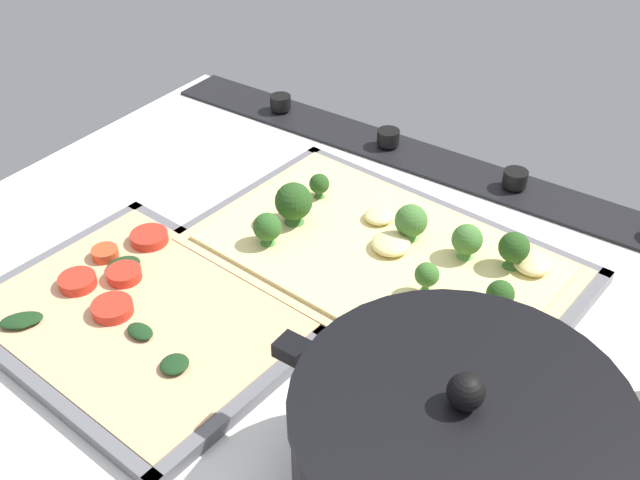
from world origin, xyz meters
TOP-DOWN VIEW (x-y plane):
  - ground_plane at (0.00, 0.00)cm, footprint 83.69×63.11cm
  - stove_control_panel at (0.00, -28.05)cm, footprint 80.34×7.00cm
  - baking_tray_front at (-2.88, -7.34)cm, footprint 40.05×28.18cm
  - broccoli_pizza at (-3.59, -7.23)cm, footprint 37.46×25.58cm
  - baking_tray_back at (10.39, 12.13)cm, footprint 31.04×25.23cm
  - veggie_pizza_back at (11.07, 11.98)cm, footprint 28.46×22.65cm
  - cooking_pot at (-21.23, 13.83)cm, footprint 28.84×22.07cm

SIDE VIEW (x-z plane):
  - ground_plane at x=0.00cm, z-range -3.00..0.00cm
  - baking_tray_front at x=-2.88cm, z-range -0.28..1.02cm
  - baking_tray_back at x=10.39cm, z-range -0.27..1.03cm
  - stove_control_panel at x=0.00cm, z-range -0.76..1.84cm
  - veggie_pizza_back at x=11.07cm, z-range 0.12..2.02cm
  - broccoli_pizza at x=-3.59cm, z-range -1.15..4.78cm
  - cooking_pot at x=-21.23cm, z-range -1.16..12.65cm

